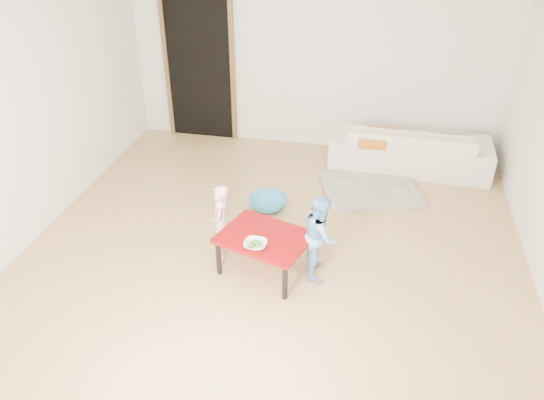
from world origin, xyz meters
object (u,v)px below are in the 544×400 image
(child_pink, at_px, (220,223))
(child_blue, at_px, (320,236))
(basin, at_px, (268,203))
(sofa, at_px, (410,147))
(red_table, at_px, (265,253))
(bowl, at_px, (255,245))

(child_pink, distance_m, child_blue, 0.98)
(basin, bearing_deg, child_pink, -104.36)
(child_pink, bearing_deg, sofa, 131.13)
(child_pink, bearing_deg, basin, 154.44)
(red_table, height_order, child_blue, child_blue)
(sofa, xyz_separation_m, basin, (-1.57, -1.39, -0.23))
(red_table, bearing_deg, child_blue, 11.04)
(bowl, bearing_deg, basin, 97.77)
(red_table, distance_m, child_pink, 0.53)
(child_blue, bearing_deg, sofa, -28.16)
(sofa, relative_size, basin, 4.64)
(child_blue, relative_size, basin, 1.92)
(child_pink, xyz_separation_m, basin, (0.25, 0.98, -0.33))
(child_pink, bearing_deg, child_blue, 76.56)
(child_blue, bearing_deg, child_pink, 79.02)
(bowl, relative_size, child_pink, 0.26)
(red_table, distance_m, basin, 1.14)
(red_table, distance_m, child_blue, 0.56)
(basin, bearing_deg, red_table, -78.76)
(bowl, bearing_deg, child_blue, 27.49)
(sofa, distance_m, child_pink, 2.99)
(sofa, distance_m, basin, 2.11)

